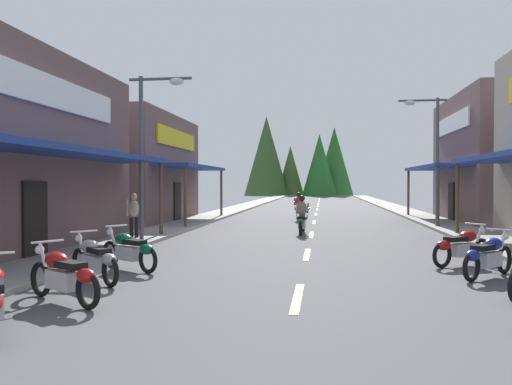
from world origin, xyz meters
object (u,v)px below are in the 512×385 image
(rider_cruising_trailing, at_px, (299,209))
(pedestrian_by_shop, at_px, (134,213))
(streetlamp_right, at_px, (430,143))
(motorcycle_parked_right_3, at_px, (462,246))
(streetlamp_left, at_px, (151,133))
(motorcycle_parked_left_2, at_px, (95,259))
(motorcycle_parked_left_1, at_px, (64,275))
(motorcycle_parked_right_2, at_px, (488,255))
(motorcycle_parked_left_3, at_px, (129,249))
(rider_cruising_lead, at_px, (302,218))

(rider_cruising_trailing, height_order, pedestrian_by_shop, pedestrian_by_shop)
(rider_cruising_trailing, relative_size, pedestrian_by_shop, 1.27)
(streetlamp_right, xyz_separation_m, pedestrian_by_shop, (-11.53, -6.55, -2.92))
(motorcycle_parked_right_3, relative_size, rider_cruising_trailing, 0.82)
(streetlamp_left, xyz_separation_m, motorcycle_parked_left_2, (1.02, -6.37, -3.24))
(streetlamp_right, height_order, motorcycle_parked_left_1, streetlamp_right)
(motorcycle_parked_right_2, distance_m, motorcycle_parked_left_1, 8.62)
(rider_cruising_trailing, bearing_deg, motorcycle_parked_left_2, 164.20)
(motorcycle_parked_left_2, height_order, rider_cruising_trailing, rider_cruising_trailing)
(motorcycle_parked_left_1, distance_m, motorcycle_parked_left_3, 3.28)
(motorcycle_parked_left_2, distance_m, rider_cruising_lead, 11.04)
(motorcycle_parked_left_1, bearing_deg, streetlamp_left, -49.55)
(motorcycle_parked_left_2, xyz_separation_m, rider_cruising_lead, (3.87, 10.34, 0.17))
(streetlamp_left, xyz_separation_m, motorcycle_parked_right_2, (9.26, -4.81, -3.24))
(rider_cruising_lead, bearing_deg, motorcycle_parked_left_1, 165.66)
(motorcycle_parked_right_3, distance_m, motorcycle_parked_left_2, 8.72)
(motorcycle_parked_right_2, height_order, motorcycle_parked_right_3, same)
(pedestrian_by_shop, bearing_deg, streetlamp_left, -152.57)
(streetlamp_right, distance_m, motorcycle_parked_right_2, 12.83)
(motorcycle_parked_left_1, bearing_deg, pedestrian_by_shop, -44.55)
(motorcycle_parked_right_2, xyz_separation_m, motorcycle_parked_right_3, (-0.12, 1.61, 0.00))
(streetlamp_left, relative_size, motorcycle_parked_left_3, 3.06)
(motorcycle_parked_right_2, height_order, motorcycle_parked_left_1, same)
(motorcycle_parked_right_2, bearing_deg, motorcycle_parked_left_3, 133.52)
(rider_cruising_trailing, bearing_deg, streetlamp_right, -125.46)
(rider_cruising_trailing, bearing_deg, pedestrian_by_shop, 147.25)
(motorcycle_parked_right_2, bearing_deg, streetlamp_right, 36.92)
(motorcycle_parked_right_2, relative_size, motorcycle_parked_left_1, 0.87)
(streetlamp_left, distance_m, motorcycle_parked_right_3, 10.21)
(streetlamp_left, height_order, pedestrian_by_shop, streetlamp_left)
(motorcycle_parked_right_2, height_order, motorcycle_parked_left_2, same)
(rider_cruising_lead, relative_size, pedestrian_by_shop, 1.27)
(motorcycle_parked_right_3, height_order, motorcycle_parked_left_2, same)
(rider_cruising_lead, relative_size, rider_cruising_trailing, 1.00)
(motorcycle_parked_left_2, bearing_deg, streetlamp_left, -40.40)
(motorcycle_parked_right_3, xyz_separation_m, motorcycle_parked_left_3, (-7.96, -1.70, 0.00))
(motorcycle_parked_right_2, bearing_deg, motorcycle_parked_left_2, 143.62)
(streetlamp_right, height_order, rider_cruising_trailing, streetlamp_right)
(motorcycle_parked_left_2, bearing_deg, motorcycle_parked_left_1, 140.20)
(motorcycle_parked_left_3, bearing_deg, pedestrian_by_shop, -36.41)
(rider_cruising_lead, bearing_deg, motorcycle_parked_left_3, 159.31)
(motorcycle_parked_right_3, bearing_deg, motorcycle_parked_right_2, -123.67)
(motorcycle_parked_right_2, xyz_separation_m, motorcycle_parked_left_2, (-8.24, -1.57, 0.00))
(motorcycle_parked_left_3, xyz_separation_m, rider_cruising_trailing, (3.23, 16.03, 0.17))
(motorcycle_parked_left_2, distance_m, motorcycle_parked_left_3, 1.48)
(rider_cruising_trailing, bearing_deg, motorcycle_parked_right_3, -166.56)
(motorcycle_parked_right_3, relative_size, rider_cruising_lead, 0.82)
(motorcycle_parked_right_3, xyz_separation_m, pedestrian_by_shop, (-10.12, 4.14, 0.49))
(rider_cruising_lead, bearing_deg, streetlamp_left, 131.11)
(streetlamp_right, distance_m, pedestrian_by_shop, 13.58)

